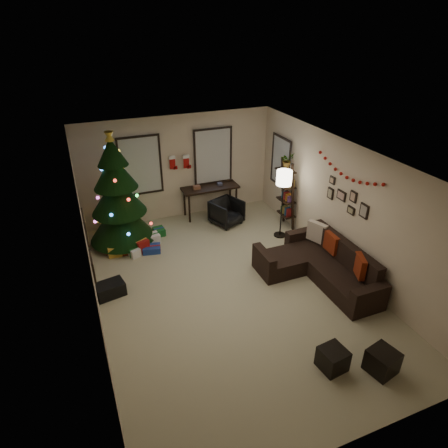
% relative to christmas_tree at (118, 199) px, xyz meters
% --- Properties ---
extents(floor, '(7.00, 7.00, 0.00)m').
position_rel_christmas_tree_xyz_m(floor, '(1.67, -2.59, -1.15)').
color(floor, tan).
rests_on(floor, ground).
extents(ceiling, '(7.00, 7.00, 0.00)m').
position_rel_christmas_tree_xyz_m(ceiling, '(1.67, -2.59, 1.55)').
color(ceiling, white).
rests_on(ceiling, floor).
extents(wall_back, '(5.00, 0.00, 5.00)m').
position_rel_christmas_tree_xyz_m(wall_back, '(1.67, 0.91, 0.20)').
color(wall_back, beige).
rests_on(wall_back, floor).
extents(wall_front, '(5.00, 0.00, 5.00)m').
position_rel_christmas_tree_xyz_m(wall_front, '(1.67, -6.09, 0.20)').
color(wall_front, beige).
rests_on(wall_front, floor).
extents(wall_left, '(0.00, 7.00, 7.00)m').
position_rel_christmas_tree_xyz_m(wall_left, '(-0.83, -2.59, 0.20)').
color(wall_left, beige).
rests_on(wall_left, floor).
extents(wall_right, '(0.00, 7.00, 7.00)m').
position_rel_christmas_tree_xyz_m(wall_right, '(4.17, -2.59, 0.20)').
color(wall_right, beige).
rests_on(wall_right, floor).
extents(window_back_left, '(1.05, 0.06, 1.50)m').
position_rel_christmas_tree_xyz_m(window_back_left, '(0.72, 0.88, 0.40)').
color(window_back_left, '#728CB2').
rests_on(window_back_left, wall_back).
extents(window_back_right, '(1.05, 0.06, 1.50)m').
position_rel_christmas_tree_xyz_m(window_back_right, '(2.62, 0.88, 0.40)').
color(window_back_right, '#728CB2').
rests_on(window_back_right, wall_back).
extents(window_right_wall, '(0.06, 0.90, 1.30)m').
position_rel_christmas_tree_xyz_m(window_right_wall, '(4.14, -0.04, 0.35)').
color(window_right_wall, '#728CB2').
rests_on(window_right_wall, wall_right).
extents(christmas_tree, '(1.50, 1.50, 2.79)m').
position_rel_christmas_tree_xyz_m(christmas_tree, '(0.00, 0.00, 0.00)').
color(christmas_tree, black).
rests_on(christmas_tree, floor).
extents(presents, '(1.50, 1.01, 0.30)m').
position_rel_christmas_tree_xyz_m(presents, '(0.26, -0.36, -1.04)').
color(presents, silver).
rests_on(presents, floor).
extents(sofa, '(1.68, 2.46, 0.82)m').
position_rel_christmas_tree_xyz_m(sofa, '(3.55, -2.90, -0.89)').
color(sofa, black).
rests_on(sofa, floor).
extents(pillow_red_a, '(0.26, 0.42, 0.41)m').
position_rel_christmas_tree_xyz_m(pillow_red_a, '(3.88, -3.63, -0.51)').
color(pillow_red_a, maroon).
rests_on(pillow_red_a, sofa).
extents(pillow_red_b, '(0.12, 0.40, 0.40)m').
position_rel_christmas_tree_xyz_m(pillow_red_b, '(3.88, -2.73, -0.51)').
color(pillow_red_b, maroon).
rests_on(pillow_red_b, sofa).
extents(pillow_cream, '(0.29, 0.46, 0.45)m').
position_rel_christmas_tree_xyz_m(pillow_cream, '(3.88, -2.21, -0.52)').
color(pillow_cream, '#C3B09D').
rests_on(pillow_cream, sofa).
extents(ottoman_near, '(0.42, 0.42, 0.36)m').
position_rel_christmas_tree_xyz_m(ottoman_near, '(2.36, -4.99, -0.97)').
color(ottoman_near, black).
rests_on(ottoman_near, floor).
extents(ottoman_far, '(0.48, 0.48, 0.38)m').
position_rel_christmas_tree_xyz_m(ottoman_far, '(3.02, -5.32, -0.96)').
color(ottoman_far, black).
rests_on(ottoman_far, floor).
extents(desk, '(1.50, 0.54, 0.81)m').
position_rel_christmas_tree_xyz_m(desk, '(2.45, 0.63, -0.44)').
color(desk, black).
rests_on(desk, floor).
extents(desk_chair, '(0.82, 0.79, 0.66)m').
position_rel_christmas_tree_xyz_m(desk_chair, '(2.65, -0.02, -0.83)').
color(desk_chair, black).
rests_on(desk_chair, floor).
extents(bookshelf, '(0.30, 0.52, 1.78)m').
position_rel_christmas_tree_xyz_m(bookshelf, '(3.97, -0.72, -0.29)').
color(bookshelf, black).
rests_on(bookshelf, floor).
extents(potted_plant, '(0.49, 0.45, 0.46)m').
position_rel_christmas_tree_xyz_m(potted_plant, '(3.97, -0.59, 0.64)').
color(potted_plant, '#4C4C4C').
rests_on(potted_plant, bookshelf).
extents(floor_lamp, '(0.36, 0.36, 1.70)m').
position_rel_christmas_tree_xyz_m(floor_lamp, '(3.62, -1.10, 0.26)').
color(floor_lamp, black).
rests_on(floor_lamp, floor).
extents(art_map, '(0.04, 0.60, 0.50)m').
position_rel_christmas_tree_xyz_m(art_map, '(-0.81, -1.73, 0.33)').
color(art_map, black).
rests_on(art_map, wall_left).
extents(art_abstract, '(0.04, 0.45, 0.35)m').
position_rel_christmas_tree_xyz_m(art_abstract, '(-0.81, -3.03, 0.31)').
color(art_abstract, black).
rests_on(art_abstract, wall_left).
extents(gallery, '(0.03, 1.25, 0.54)m').
position_rel_christmas_tree_xyz_m(gallery, '(4.15, -2.67, 0.42)').
color(gallery, black).
rests_on(gallery, wall_right).
extents(garland, '(0.08, 1.90, 0.30)m').
position_rel_christmas_tree_xyz_m(garland, '(4.12, -2.60, 0.98)').
color(garland, '#A5140C').
rests_on(garland, wall_right).
extents(stocking_left, '(0.20, 0.05, 0.36)m').
position_rel_christmas_tree_xyz_m(stocking_left, '(1.53, 0.86, 0.38)').
color(stocking_left, '#990F0C').
rests_on(stocking_left, wall_back).
extents(stocking_right, '(0.20, 0.05, 0.36)m').
position_rel_christmas_tree_xyz_m(stocking_right, '(1.86, 0.74, 0.40)').
color(stocking_right, '#990F0C').
rests_on(stocking_right, wall_back).
extents(storage_bin, '(0.60, 0.46, 0.27)m').
position_rel_christmas_tree_xyz_m(storage_bin, '(-0.57, -1.89, -1.02)').
color(storage_bin, black).
rests_on(storage_bin, floor).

